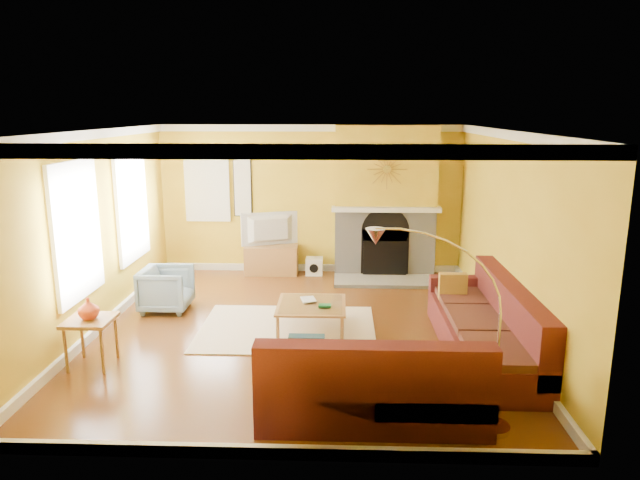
{
  "coord_description": "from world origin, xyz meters",
  "views": [
    {
      "loc": [
        0.54,
        -7.35,
        2.95
      ],
      "look_at": [
        0.26,
        0.4,
        1.18
      ],
      "focal_mm": 32.0,
      "sensor_mm": 36.0,
      "label": 1
    }
  ],
  "objects_px": {
    "media_console": "(272,260)",
    "sectional_sofa": "(400,327)",
    "armchair": "(166,289)",
    "coffee_table": "(311,316)",
    "side_table": "(92,342)",
    "arc_lamp": "(441,334)"
  },
  "relations": [
    {
      "from": "side_table",
      "to": "arc_lamp",
      "type": "relative_size",
      "value": 0.3
    },
    {
      "from": "coffee_table",
      "to": "media_console",
      "type": "bearing_deg",
      "value": 107.93
    },
    {
      "from": "media_console",
      "to": "armchair",
      "type": "xyz_separation_m",
      "value": [
        -1.34,
        -2.01,
        0.07
      ]
    },
    {
      "from": "armchair",
      "to": "side_table",
      "type": "distance_m",
      "value": 1.95
    },
    {
      "from": "armchair",
      "to": "side_table",
      "type": "relative_size",
      "value": 1.25
    },
    {
      "from": "armchair",
      "to": "arc_lamp",
      "type": "distance_m",
      "value": 4.8
    },
    {
      "from": "coffee_table",
      "to": "arc_lamp",
      "type": "relative_size",
      "value": 0.48
    },
    {
      "from": "media_console",
      "to": "arc_lamp",
      "type": "xyz_separation_m",
      "value": [
        2.19,
        -5.2,
        0.7
      ]
    },
    {
      "from": "coffee_table",
      "to": "side_table",
      "type": "xyz_separation_m",
      "value": [
        -2.53,
        -1.24,
        0.11
      ]
    },
    {
      "from": "sectional_sofa",
      "to": "armchair",
      "type": "xyz_separation_m",
      "value": [
        -3.32,
        1.73,
        -0.12
      ]
    },
    {
      "from": "coffee_table",
      "to": "side_table",
      "type": "height_order",
      "value": "side_table"
    },
    {
      "from": "side_table",
      "to": "sectional_sofa",
      "type": "bearing_deg",
      "value": 3.13
    },
    {
      "from": "media_console",
      "to": "armchair",
      "type": "relative_size",
      "value": 1.33
    },
    {
      "from": "sectional_sofa",
      "to": "media_console",
      "type": "distance_m",
      "value": 4.24
    },
    {
      "from": "coffee_table",
      "to": "arc_lamp",
      "type": "xyz_separation_m",
      "value": [
        1.31,
        -2.5,
        0.78
      ]
    },
    {
      "from": "sectional_sofa",
      "to": "arc_lamp",
      "type": "height_order",
      "value": "arc_lamp"
    },
    {
      "from": "media_console",
      "to": "side_table",
      "type": "bearing_deg",
      "value": -112.74
    },
    {
      "from": "sectional_sofa",
      "to": "armchair",
      "type": "height_order",
      "value": "sectional_sofa"
    },
    {
      "from": "media_console",
      "to": "sectional_sofa",
      "type": "bearing_deg",
      "value": -62.19
    },
    {
      "from": "coffee_table",
      "to": "armchair",
      "type": "height_order",
      "value": "armchair"
    },
    {
      "from": "sectional_sofa",
      "to": "arc_lamp",
      "type": "relative_size",
      "value": 1.76
    },
    {
      "from": "arc_lamp",
      "to": "side_table",
      "type": "bearing_deg",
      "value": 161.87
    }
  ]
}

